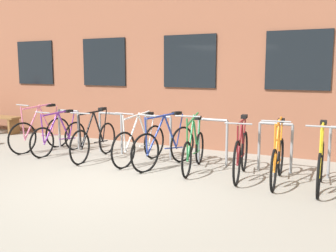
% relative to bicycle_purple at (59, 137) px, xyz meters
% --- Properties ---
extents(ground_plane, '(42.00, 42.00, 0.00)m').
position_rel_bicycle_purple_xyz_m(ground_plane, '(2.32, -1.35, -0.37)').
color(ground_plane, gray).
extents(storefront_building, '(28.00, 5.51, 5.56)m').
position_rel_bicycle_purple_xyz_m(storefront_building, '(2.32, 4.59, 2.41)').
color(storefront_building, brown).
rests_on(storefront_building, ground).
extents(bike_rack, '(6.63, 0.05, 0.91)m').
position_rel_bicycle_purple_xyz_m(bike_rack, '(2.79, 0.55, 0.18)').
color(bike_rack, gray).
rests_on(bike_rack, ground).
extents(bicycle_purple, '(0.44, 1.64, 0.98)m').
position_rel_bicycle_purple_xyz_m(bicycle_purple, '(0.00, 0.00, 0.00)').
color(bicycle_purple, black).
rests_on(bicycle_purple, ground).
extents(bicycle_maroon, '(0.44, 1.70, 1.07)m').
position_rel_bicycle_purple_xyz_m(bicycle_maroon, '(4.13, -0.03, 0.03)').
color(bicycle_maroon, black).
rests_on(bicycle_maroon, ground).
extents(bicycle_white, '(0.44, 1.72, 1.06)m').
position_rel_bicycle_purple_xyz_m(bicycle_white, '(2.05, 0.04, 0.02)').
color(bicycle_white, black).
rests_on(bicycle_white, ground).
extents(bicycle_orange, '(0.44, 1.66, 1.10)m').
position_rel_bicycle_purple_xyz_m(bicycle_orange, '(4.76, -0.07, 0.01)').
color(bicycle_orange, black).
rests_on(bicycle_orange, ground).
extents(bicycle_black, '(0.44, 1.78, 1.06)m').
position_rel_bicycle_purple_xyz_m(bicycle_black, '(1.00, -0.05, 0.02)').
color(bicycle_black, black).
rests_on(bicycle_black, ground).
extents(bicycle_green, '(0.46, 1.66, 1.09)m').
position_rel_bicycle_purple_xyz_m(bicycle_green, '(3.21, 0.03, 0.00)').
color(bicycle_green, black).
rests_on(bicycle_green, ground).
extents(bicycle_yellow, '(0.44, 1.65, 1.07)m').
position_rel_bicycle_purple_xyz_m(bicycle_yellow, '(5.43, -0.13, 0.01)').
color(bicycle_yellow, black).
rests_on(bicycle_yellow, ground).
extents(bicycle_blue, '(0.58, 1.76, 1.07)m').
position_rel_bicycle_purple_xyz_m(bicycle_blue, '(2.63, 0.00, 0.03)').
color(bicycle_blue, black).
rests_on(bicycle_blue, ground).
extents(bicycle_pink, '(0.44, 1.68, 1.11)m').
position_rel_bicycle_purple_xyz_m(bicycle_pink, '(-0.60, 0.06, 0.03)').
color(bicycle_pink, black).
rests_on(bicycle_pink, ground).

